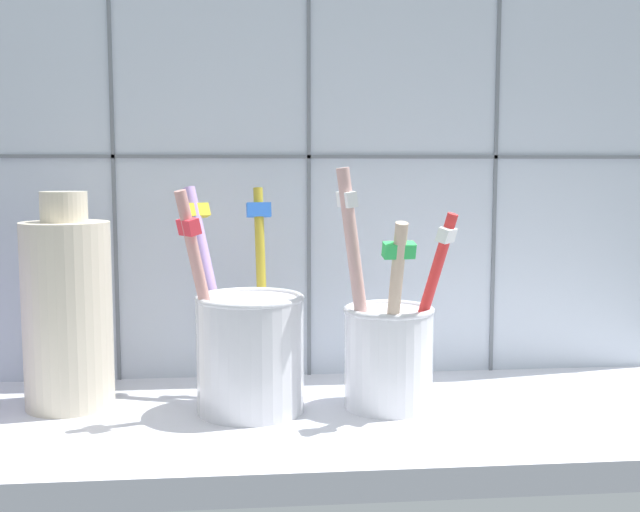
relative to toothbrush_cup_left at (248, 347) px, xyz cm
name	(u,v)px	position (x,y,z in cm)	size (l,w,h in cm)	color
counter_slab	(322,427)	(5.23, -1.42, -5.73)	(64.00, 22.00, 2.00)	silver
tile_wall_back	(308,134)	(5.23, 10.58, 15.77)	(64.00, 2.20, 45.00)	silver
toothbrush_cup_left	(248,347)	(0.00, 0.00, 0.00)	(9.39, 10.98, 16.27)	silver
toothbrush_cup_right	(388,349)	(10.27, -0.36, -0.30)	(8.76, 8.33, 17.75)	white
ceramic_vase	(67,311)	(-13.24, 2.34, 2.49)	(6.47, 6.47, 15.97)	beige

